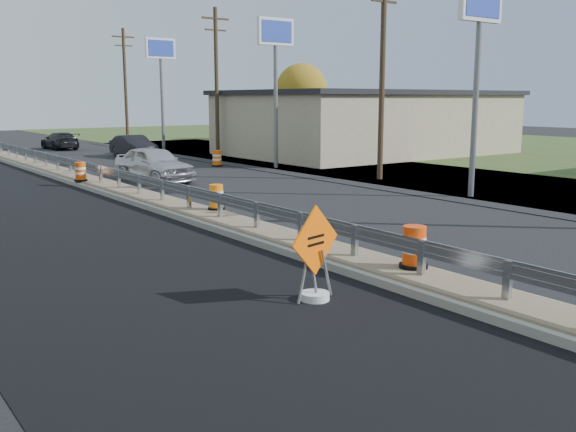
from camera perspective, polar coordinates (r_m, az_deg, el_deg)
ground at (r=16.17m, az=1.15°, el=-2.93°), size 140.00×140.00×0.00m
grass_verge_far at (r=45.66m, az=24.16°, el=4.81°), size 40.00×120.00×0.03m
milled_overlay at (r=23.38m, az=-23.00°, el=0.40°), size 7.20×120.00×0.01m
median at (r=22.91m, az=-11.08°, el=1.11°), size 1.60×55.00×0.23m
guardrail at (r=23.72m, az=-12.17°, el=2.89°), size 0.10×46.15×0.72m
retail_building_near at (r=44.63m, az=7.07°, el=8.29°), size 18.50×12.50×4.27m
pylon_sign_south at (r=25.50m, az=16.66°, el=16.16°), size 2.20×0.30×7.90m
pylon_sign_mid at (r=34.96m, az=-1.12°, el=14.89°), size 2.20×0.30×7.90m
pylon_sign_north at (r=47.08m, az=-11.25°, el=13.53°), size 2.20×0.30×7.90m
utility_pole_smid at (r=30.12m, az=8.38°, el=12.57°), size 1.90×0.26×9.40m
utility_pole_nmid at (r=42.16m, az=-6.37°, el=11.96°), size 1.90×0.26×9.40m
utility_pole_north at (r=55.65m, az=-14.26°, el=11.31°), size 1.90×0.26×9.40m
tree_far_yellow at (r=58.54m, az=1.21°, el=11.17°), size 4.62×4.62×6.86m
caution_sign at (r=11.99m, az=2.42°, el=-5.41°), size 1.29×0.55×1.81m
barrel_median_near at (r=13.66m, az=11.14°, el=-2.79°), size 0.61×0.61×0.89m
barrel_median_mid at (r=20.60m, az=-6.39°, el=1.64°), size 0.55×0.55×0.81m
barrel_median_far at (r=29.02m, az=-17.96°, el=3.73°), size 0.55×0.55×0.81m
barrel_shoulder_mid at (r=36.20m, az=-6.33°, el=5.09°), size 0.61×0.61×0.89m
car_silver at (r=29.93m, az=-11.81°, el=4.55°), size 2.44×4.88×1.60m
car_dark_mid at (r=42.68m, az=-13.55°, el=6.04°), size 1.69×4.38×1.42m
car_dark_far at (r=51.23m, az=-19.62°, el=6.32°), size 1.90×4.43×1.27m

